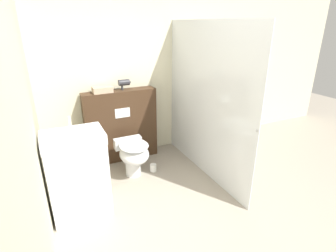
{
  "coord_description": "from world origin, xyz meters",
  "views": [
    {
      "loc": [
        -1.42,
        -1.72,
        2.02
      ],
      "look_at": [
        0.01,
        1.24,
        0.72
      ],
      "focal_mm": 28.0,
      "sensor_mm": 36.0,
      "label": 1
    }
  ],
  "objects": [
    {
      "name": "hair_drier",
      "position": [
        -0.36,
        1.94,
        1.21
      ],
      "size": [
        0.19,
        0.09,
        0.15
      ],
      "color": "#2D2D33",
      "rests_on": "partition_panel"
    },
    {
      "name": "partition_panel",
      "position": [
        -0.45,
        1.93,
        0.55
      ],
      "size": [
        1.08,
        0.22,
        1.1
      ],
      "color": "#3D2819",
      "rests_on": "ground_plane"
    },
    {
      "name": "wall_side_left",
      "position": [
        -1.6,
        0.0,
        1.25
      ],
      "size": [
        0.06,
        8.0,
        2.5
      ],
      "color": "beige",
      "rests_on": "ground_plane"
    },
    {
      "name": "toilet",
      "position": [
        -0.47,
        1.36,
        0.34
      ],
      "size": [
        0.39,
        0.57,
        0.51
      ],
      "color": "white",
      "rests_on": "ground_plane"
    },
    {
      "name": "ground_plane",
      "position": [
        0.0,
        0.0,
        0.0
      ],
      "size": [
        12.0,
        12.0,
        0.0
      ],
      "primitive_type": "plane",
      "color": "#9E9384"
    },
    {
      "name": "spare_toilet_roll",
      "position": [
        -0.18,
        1.36,
        0.05
      ],
      "size": [
        0.09,
        0.09,
        0.11
      ],
      "color": "white",
      "rests_on": "ground_plane"
    },
    {
      "name": "sink_vanity",
      "position": [
        -1.24,
        0.9,
        0.49
      ],
      "size": [
        0.62,
        0.43,
        1.12
      ],
      "color": "white",
      "rests_on": "ground_plane"
    },
    {
      "name": "folded_towel",
      "position": [
        -0.69,
        1.93,
        1.14
      ],
      "size": [
        0.27,
        0.18,
        0.08
      ],
      "color": "tan",
      "rests_on": "partition_panel"
    },
    {
      "name": "shower_glass",
      "position": [
        0.48,
        1.08,
        1.03
      ],
      "size": [
        0.04,
        1.99,
        2.06
      ],
      "color": "silver",
      "rests_on": "ground_plane"
    },
    {
      "name": "wall_back",
      "position": [
        0.0,
        2.1,
        1.25
      ],
      "size": [
        8.0,
        0.06,
        2.5
      ],
      "color": "beige",
      "rests_on": "ground_plane"
    }
  ]
}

